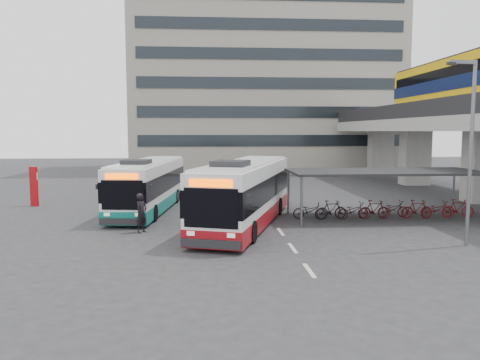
{
  "coord_description": "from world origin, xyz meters",
  "views": [
    {
      "loc": [
        -0.88,
        -20.89,
        4.61
      ],
      "look_at": [
        0.91,
        3.9,
        2.0
      ],
      "focal_mm": 35.0,
      "sensor_mm": 36.0,
      "label": 1
    }
  ],
  "objects": [
    {
      "name": "lamp_post",
      "position": [
        9.46,
        -3.13,
        4.19
      ],
      "size": [
        1.29,
        0.32,
        7.35
      ],
      "rotation": [
        0.0,
        0.0,
        0.13
      ],
      "color": "#595B60",
      "rests_on": "ground"
    },
    {
      "name": "ground",
      "position": [
        0.0,
        0.0,
        0.0
      ],
      "size": [
        120.0,
        120.0,
        0.0
      ],
      "primitive_type": "plane",
      "color": "#28282B",
      "rests_on": "ground"
    },
    {
      "name": "sign_totem_north",
      "position": [
        -11.47,
        8.45,
        1.26
      ],
      "size": [
        0.52,
        0.28,
        2.43
      ],
      "rotation": [
        0.0,
        0.0,
        -0.28
      ],
      "color": "#9C090F",
      "rests_on": "ground"
    },
    {
      "name": "viaduct",
      "position": [
        17.0,
        10.68,
        6.23
      ],
      "size": [
        8.0,
        32.0,
        9.68
      ],
      "color": "gray",
      "rests_on": "ground"
    },
    {
      "name": "pedestrian",
      "position": [
        -3.84,
        0.33,
        0.9
      ],
      "size": [
        0.7,
        0.79,
        1.81
      ],
      "primitive_type": "imported",
      "rotation": [
        0.0,
        0.0,
        1.05
      ],
      "color": "black",
      "rests_on": "ground"
    },
    {
      "name": "road_markings",
      "position": [
        2.5,
        -3.0,
        0.01
      ],
      "size": [
        0.15,
        7.6,
        0.01
      ],
      "color": "beige",
      "rests_on": "ground"
    },
    {
      "name": "bus_teal",
      "position": [
        -4.22,
        6.37,
        1.45
      ],
      "size": [
        3.51,
        10.76,
        3.12
      ],
      "rotation": [
        0.0,
        0.0,
        -0.12
      ],
      "color": "white",
      "rests_on": "ground"
    },
    {
      "name": "bike_shelter",
      "position": [
        8.47,
        3.0,
        1.3
      ],
      "size": [
        10.0,
        4.0,
        2.54
      ],
      "color": "#595B60",
      "rests_on": "ground"
    },
    {
      "name": "office_block",
      "position": [
        6.0,
        36.0,
        12.5
      ],
      "size": [
        30.0,
        15.0,
        25.0
      ],
      "primitive_type": "cube",
      "color": "gray",
      "rests_on": "ground"
    },
    {
      "name": "bus_main",
      "position": [
        1.03,
        1.73,
        1.56
      ],
      "size": [
        5.86,
        11.54,
        3.35
      ],
      "rotation": [
        0.0,
        0.0,
        -0.32
      ],
      "color": "white",
      "rests_on": "ground"
    }
  ]
}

